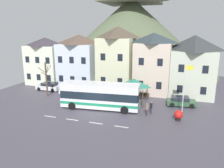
# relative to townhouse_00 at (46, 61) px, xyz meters

# --- Properties ---
(ground_plane) EXTENTS (40.00, 60.00, 0.07)m
(ground_plane) POSITION_rel_townhouse_00_xyz_m (14.92, -11.71, -4.45)
(ground_plane) COLOR #4C4754
(townhouse_00) EXTENTS (6.53, 5.48, 8.85)m
(townhouse_00) POSITION_rel_townhouse_00_xyz_m (0.00, 0.00, 0.00)
(townhouse_00) COLOR silver
(townhouse_00) RESTS_ON ground_plane
(townhouse_01) EXTENTS (6.73, 6.11, 9.41)m
(townhouse_01) POSITION_rel_townhouse_00_xyz_m (6.99, 0.32, 0.28)
(townhouse_01) COLOR silver
(townhouse_01) RESTS_ON ground_plane
(townhouse_02) EXTENTS (5.79, 6.93, 10.83)m
(townhouse_02) POSITION_rel_townhouse_00_xyz_m (14.18, 0.73, 0.99)
(townhouse_02) COLOR beige
(townhouse_02) RESTS_ON ground_plane
(townhouse_03) EXTENTS (5.67, 5.10, 9.81)m
(townhouse_03) POSITION_rel_townhouse_00_xyz_m (20.43, -0.19, 0.48)
(townhouse_03) COLOR beige
(townhouse_03) RESTS_ON ground_plane
(townhouse_04) EXTENTS (6.49, 6.93, 9.46)m
(townhouse_04) POSITION_rel_townhouse_00_xyz_m (26.56, 0.73, 0.31)
(townhouse_04) COLOR beige
(townhouse_04) RESTS_ON ground_plane
(hilltop_castle) EXTENTS (41.10, 41.10, 26.69)m
(hilltop_castle) POSITION_rel_townhouse_00_xyz_m (12.18, 17.53, 5.09)
(hilltop_castle) COLOR #5B684A
(hilltop_castle) RESTS_ON ground_plane
(transit_bus) EXTENTS (10.53, 3.66, 3.44)m
(transit_bus) POSITION_rel_townhouse_00_xyz_m (15.11, -9.99, -2.69)
(transit_bus) COLOR white
(transit_bus) RESTS_ON ground_plane
(bus_shelter) EXTENTS (3.60, 3.60, 3.56)m
(bus_shelter) POSITION_rel_townhouse_00_xyz_m (18.73, -6.21, -1.46)
(bus_shelter) COLOR #473D33
(bus_shelter) RESTS_ON ground_plane
(parked_car_00) EXTENTS (4.08, 2.37, 1.29)m
(parked_car_00) POSITION_rel_townhouse_00_xyz_m (25.25, -5.43, -3.78)
(parked_car_00) COLOR #2F5638
(parked_car_00) RESTS_ON ground_plane
(parked_car_01) EXTENTS (4.13, 2.00, 1.35)m
(parked_car_01) POSITION_rel_townhouse_00_xyz_m (3.26, -4.41, -3.76)
(parked_car_01) COLOR silver
(parked_car_01) RESTS_ON ground_plane
(parked_car_02) EXTENTS (4.16, 2.30, 1.23)m
(parked_car_02) POSITION_rel_townhouse_00_xyz_m (8.33, -5.32, -3.81)
(parked_car_02) COLOR white
(parked_car_02) RESTS_ON ground_plane
(pedestrian_00) EXTENTS (0.32, 0.34, 1.58)m
(pedestrian_00) POSITION_rel_townhouse_00_xyz_m (21.44, -10.52, -3.51)
(pedestrian_00) COLOR #2D2D38
(pedestrian_00) RESTS_ON ground_plane
(pedestrian_01) EXTENTS (0.30, 0.34, 1.58)m
(pedestrian_01) POSITION_rel_townhouse_00_xyz_m (21.83, -9.72, -3.56)
(pedestrian_01) COLOR #2D2D38
(pedestrian_01) RESTS_ON ground_plane
(public_bench) EXTENTS (1.61, 0.48, 0.87)m
(public_bench) POSITION_rel_townhouse_00_xyz_m (19.80, -3.76, -3.95)
(public_bench) COLOR brown
(public_bench) RESTS_ON ground_plane
(flagpole) EXTENTS (0.95, 0.10, 6.14)m
(flagpole) POSITION_rel_townhouse_00_xyz_m (25.60, -8.05, -0.82)
(flagpole) COLOR silver
(flagpole) RESTS_ON ground_plane
(harbour_buoy) EXTENTS (1.01, 1.01, 1.26)m
(harbour_buoy) POSITION_rel_townhouse_00_xyz_m (25.16, -10.89, -3.72)
(harbour_buoy) COLOR black
(harbour_buoy) RESTS_ON ground_plane
(bare_tree_00) EXTENTS (1.72, 2.06, 5.40)m
(bare_tree_00) POSITION_rel_townhouse_00_xyz_m (5.21, -7.67, -1.56)
(bare_tree_00) COLOR brown
(bare_tree_00) RESTS_ON ground_plane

